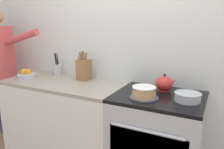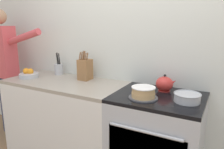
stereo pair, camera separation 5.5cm
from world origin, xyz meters
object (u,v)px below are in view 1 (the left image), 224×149
tea_kettle (164,84)px  mixing_bowl (188,97)px  person_baker (1,62)px  layer_cake (144,93)px  utensil_crock (57,69)px  fruit_bowl (27,75)px  stove_range (156,140)px  knife_block (84,69)px

tea_kettle → mixing_bowl: bearing=-40.6°
person_baker → mixing_bowl: bearing=9.0°
person_baker → layer_cake: bearing=6.4°
mixing_bowl → utensil_crock: utensil_crock is taller
layer_cake → fruit_bowl: size_ratio=1.13×
stove_range → fruit_bowl: size_ratio=4.00×
layer_cake → person_baker: person_baker is taller
utensil_crock → fruit_bowl: bearing=-127.7°
layer_cake → person_baker: (-2.01, 0.15, 0.08)m
utensil_crock → layer_cake: bearing=-15.4°
mixing_bowl → stove_range: bearing=171.4°
stove_range → fruit_bowl: fruit_bowl is taller
stove_range → layer_cake: (-0.10, -0.12, 0.49)m
mixing_bowl → knife_block: bearing=169.9°
layer_cake → utensil_crock: utensil_crock is taller
stove_range → mixing_bowl: (0.25, -0.04, 0.48)m
layer_cake → knife_block: bearing=160.3°
tea_kettle → fruit_bowl: bearing=-171.6°
mixing_bowl → person_baker: 2.36m
layer_cake → knife_block: size_ratio=0.77×
mixing_bowl → fruit_bowl: bearing=-179.3°
layer_cake → person_baker: 2.02m
knife_block → person_baker: 1.22m
knife_block → utensil_crock: bearing=172.9°
layer_cake → utensil_crock: (-1.24, 0.34, 0.02)m
fruit_bowl → person_baker: bearing=170.6°
mixing_bowl → knife_block: 1.17m
person_baker → fruit_bowl: bearing=1.3°
tea_kettle → fruit_bowl: 1.58m
tea_kettle → knife_block: bearing=-179.8°
fruit_bowl → stove_range: bearing=2.2°
tea_kettle → mixing_bowl: 0.32m
knife_block → person_baker: bearing=-173.6°
knife_block → fruit_bowl: knife_block is taller
layer_cake → utensil_crock: size_ratio=0.89×
tea_kettle → person_baker: (-2.11, -0.14, 0.06)m
mixing_bowl → fruit_bowl: fruit_bowl is taller
person_baker → stove_range: bearing=9.8°
person_baker → utensil_crock: bearing=24.5°
knife_block → person_baker: size_ratio=0.19×
tea_kettle → stove_range: bearing=-91.7°
utensil_crock → person_baker: 0.79m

